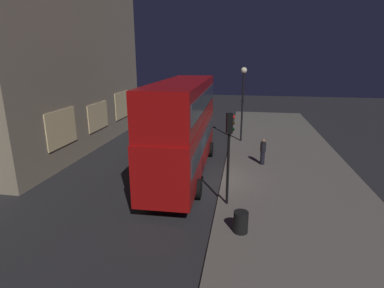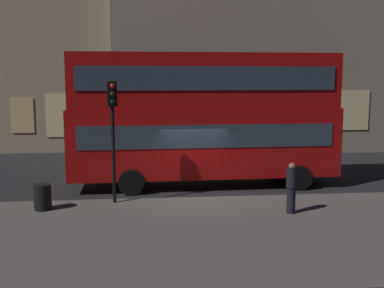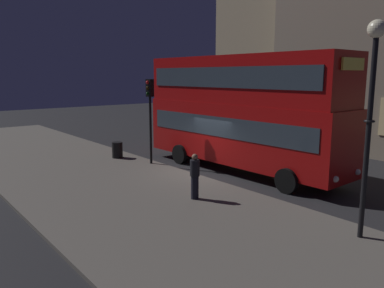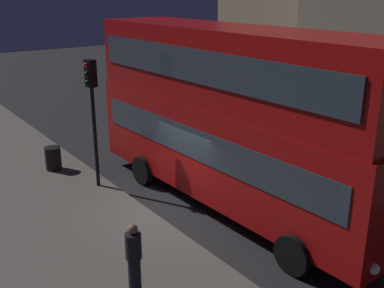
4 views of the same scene
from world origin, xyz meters
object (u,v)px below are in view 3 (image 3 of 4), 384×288
Objects in this scene: pedestrian at (195,176)px; litter_bin at (117,150)px; double_decker_bus at (240,108)px; street_lamp at (372,89)px; traffic_light_near_kerb at (150,104)px.

pedestrian is 8.10m from litter_bin.
double_decker_bus reaches higher than pedestrian.
litter_bin is (-13.43, -0.25, -3.61)m from street_lamp.
pedestrian is (5.71, -1.83, -2.16)m from traffic_light_near_kerb.
pedestrian is (-5.42, -1.43, -3.19)m from street_lamp.
traffic_light_near_kerb is 11.19m from street_lamp.
street_lamp is at bearing -23.73° from double_decker_bus.
traffic_light_near_kerb is 6.37m from pedestrian.
street_lamp reaches higher than traffic_light_near_kerb.
traffic_light_near_kerb reaches higher than pedestrian.
pedestrian is at bearing -29.56° from traffic_light_near_kerb.
double_decker_bus is 1.90× the size of street_lamp.
litter_bin is at bearing -178.92° from street_lamp.
litter_bin is (-5.75, -3.41, -2.46)m from double_decker_bus.
double_decker_bus is 5.50m from pedestrian.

